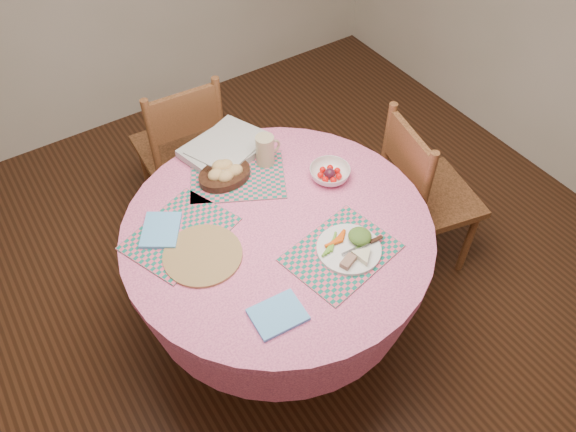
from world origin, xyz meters
name	(u,v)px	position (x,y,z in m)	size (l,w,h in m)	color
ground	(280,327)	(0.00, 0.00, 0.00)	(4.00, 4.00, 0.00)	#331C0F
dining_table	(278,257)	(0.00, 0.00, 0.56)	(1.24, 1.24, 0.75)	pink
chair_right	(422,193)	(0.83, 0.00, 0.48)	(0.49, 0.50, 0.92)	brown
chair_back	(182,146)	(0.01, 0.95, 0.48)	(0.45, 0.43, 0.92)	brown
placemat_front	(341,253)	(0.13, -0.25, 0.75)	(0.40, 0.30, 0.01)	#136E5D
placemat_left	(180,233)	(-0.34, 0.17, 0.75)	(0.40, 0.30, 0.01)	#136E5D
placemat_back	(238,176)	(0.01, 0.33, 0.75)	(0.40, 0.30, 0.01)	#136E5D
wicker_trivet	(203,255)	(-0.32, 0.03, 0.76)	(0.30, 0.30, 0.01)	olive
napkin_near	(278,315)	(-0.22, -0.35, 0.76)	(0.18, 0.14, 0.01)	#62B4FD
napkin_far	(161,230)	(-0.40, 0.22, 0.76)	(0.18, 0.14, 0.01)	#62B4FD
dinner_plate	(352,248)	(0.17, -0.26, 0.77)	(0.25, 0.25, 0.05)	white
bread_bowl	(224,173)	(-0.04, 0.35, 0.79)	(0.23, 0.23, 0.08)	black
latte_mug	(266,150)	(0.16, 0.34, 0.83)	(0.12, 0.08, 0.14)	tan
fruit_bowl	(330,174)	(0.33, 0.11, 0.78)	(0.20, 0.20, 0.05)	white
newspaper_stack	(225,148)	(0.04, 0.50, 0.78)	(0.41, 0.36, 0.04)	silver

